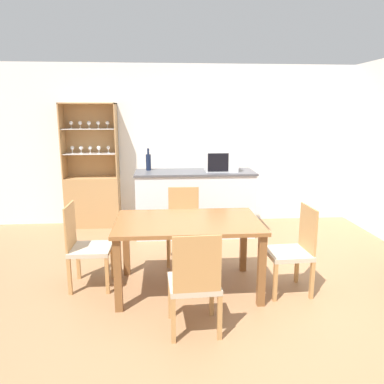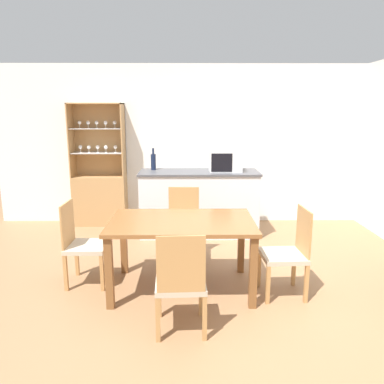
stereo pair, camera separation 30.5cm
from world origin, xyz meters
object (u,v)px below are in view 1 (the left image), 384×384
at_px(dining_chair_head_far, 184,226).
at_px(wine_bottle, 148,162).
at_px(dining_chair_side_right_near, 293,251).
at_px(display_cabinet, 93,192).
at_px(dining_chair_side_left_far, 86,247).
at_px(dining_table, 188,230).
at_px(dining_chair_head_near, 195,283).
at_px(microwave, 221,161).

distance_m(dining_chair_head_far, wine_bottle, 1.40).
height_order(dining_chair_side_right_near, wine_bottle, wine_bottle).
height_order(dining_chair_side_right_near, dining_chair_head_far, same).
xyz_separation_m(dining_chair_head_far, wine_bottle, (-0.46, 1.16, 0.65)).
distance_m(display_cabinet, dining_chair_side_left_far, 2.21).
bearing_deg(display_cabinet, dining_table, -59.54).
bearing_deg(dining_chair_head_near, dining_chair_head_far, 87.36).
bearing_deg(dining_chair_side_right_near, dining_chair_head_far, 45.97).
height_order(dining_chair_head_near, dining_chair_head_far, same).
xyz_separation_m(dining_table, dining_chair_head_far, (0.00, 0.79, -0.20)).
height_order(dining_chair_head_near, microwave, microwave).
distance_m(dining_chair_head_near, wine_bottle, 2.84).
distance_m(dining_chair_side_right_near, dining_chair_head_far, 1.40).
bearing_deg(dining_chair_side_left_far, microwave, 135.87).
bearing_deg(display_cabinet, dining_chair_head_near, -66.25).
relative_size(display_cabinet, dining_chair_side_left_far, 2.18).
bearing_deg(dining_table, dining_chair_side_right_near, -7.39).
distance_m(dining_table, dining_chair_side_right_near, 1.08).
xyz_separation_m(dining_chair_side_right_near, microwave, (-0.45, 1.93, 0.67)).
bearing_deg(display_cabinet, wine_bottle, -22.66).
bearing_deg(wine_bottle, display_cabinet, 157.34).
height_order(display_cabinet, dining_table, display_cabinet).
bearing_deg(microwave, display_cabinet, 164.88).
bearing_deg(dining_table, display_cabinet, 120.46).
height_order(dining_chair_head_far, wine_bottle, wine_bottle).
relative_size(dining_table, dining_chair_head_near, 1.63).
relative_size(dining_chair_side_left_far, wine_bottle, 2.74).
height_order(dining_table, dining_chair_side_right_near, dining_chair_side_right_near).
relative_size(dining_chair_side_left_far, dining_chair_head_far, 1.00).
height_order(display_cabinet, dining_chair_side_right_near, display_cabinet).
relative_size(microwave, wine_bottle, 1.43).
relative_size(display_cabinet, dining_chair_head_far, 2.18).
distance_m(dining_chair_head_near, dining_chair_side_right_near, 1.23).
bearing_deg(dining_chair_head_near, dining_chair_side_right_near, 29.17).
distance_m(dining_chair_side_left_far, dining_chair_head_far, 1.24).
xyz_separation_m(dining_chair_head_near, wine_bottle, (-0.46, 2.73, 0.65)).
distance_m(dining_chair_head_near, dining_chair_head_far, 1.57).
xyz_separation_m(microwave, wine_bottle, (-1.06, 0.15, -0.02)).
distance_m(display_cabinet, microwave, 2.11).
xyz_separation_m(display_cabinet, wine_bottle, (0.91, -0.38, 0.52)).
bearing_deg(display_cabinet, dining_chair_head_far, -48.32).
bearing_deg(dining_chair_head_far, microwave, -118.42).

